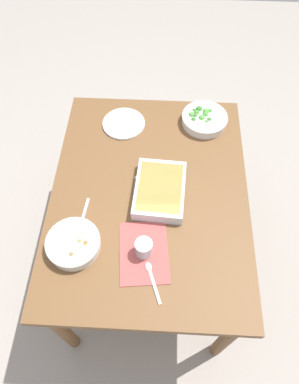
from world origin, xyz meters
The scene contains 12 objects.
ground_plane centered at (0.00, 0.00, 0.00)m, with size 6.00×6.00×0.00m, color #9E9389.
dining_table centered at (0.00, 0.00, 0.65)m, with size 1.20×0.90×0.74m.
placemat centered at (-0.30, 0.01, 0.74)m, with size 0.28×0.20×0.00m, color #B24C47.
stew_bowl centered at (-0.29, 0.30, 0.77)m, with size 0.23×0.23×0.06m.
broccoli_bowl centered at (0.44, -0.26, 0.77)m, with size 0.24×0.24×0.06m.
baking_dish centered at (-0.01, -0.05, 0.77)m, with size 0.31×0.24×0.06m.
drink_cup centered at (-0.30, 0.01, 0.78)m, with size 0.07×0.07×0.08m.
side_plate centered at (0.41, 0.16, 0.75)m, with size 0.22×0.22×0.01m, color silver.
spoon_by_stew centered at (-0.16, 0.29, 0.74)m, with size 0.18×0.04×0.01m.
spoon_by_broccoli centered at (0.42, -0.22, 0.74)m, with size 0.10×0.16×0.01m.
spoon_spare centered at (-0.40, -0.03, 0.74)m, with size 0.17×0.08×0.01m.
fork_on_table centered at (0.03, 0.02, 0.74)m, with size 0.15×0.13×0.01m.
Camera 1 is at (-0.85, -0.04, 2.09)m, focal length 32.59 mm.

